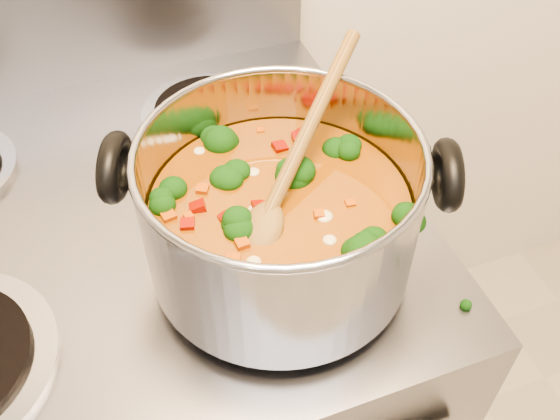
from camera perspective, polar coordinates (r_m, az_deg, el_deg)
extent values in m
cube|color=gray|center=(1.13, -11.26, -16.77)|extent=(0.73, 0.63, 0.92)
cube|color=gray|center=(0.95, -20.01, 15.00)|extent=(0.73, 0.03, 0.16)
cylinder|color=#A5A5AD|center=(0.68, -0.01, -5.24)|extent=(0.22, 0.22, 0.01)
cylinder|color=black|center=(0.67, -0.01, -4.82)|extent=(0.17, 0.17, 0.01)
cylinder|color=#A5A5AD|center=(0.88, -6.61, 8.76)|extent=(0.18, 0.18, 0.01)
cylinder|color=black|center=(0.87, -6.65, 9.17)|extent=(0.14, 0.14, 0.01)
cylinder|color=#9B9BA3|center=(0.62, 0.00, 0.09)|extent=(0.27, 0.27, 0.15)
torus|color=#9B9BA3|center=(0.57, 0.00, 5.23)|extent=(0.28, 0.28, 0.01)
cylinder|color=#85560C|center=(0.64, 0.00, -1.81)|extent=(0.26, 0.26, 0.09)
torus|color=black|center=(0.60, -14.84, 3.81)|extent=(0.05, 0.08, 0.08)
torus|color=black|center=(0.60, 15.02, 3.14)|extent=(0.05, 0.08, 0.08)
ellipsoid|color=black|center=(0.55, -2.38, -5.57)|extent=(0.04, 0.04, 0.03)
ellipsoid|color=black|center=(0.66, -7.77, 4.73)|extent=(0.04, 0.04, 0.03)
ellipsoid|color=black|center=(0.61, -7.88, 0.62)|extent=(0.04, 0.04, 0.03)
ellipsoid|color=black|center=(0.61, 0.06, 1.48)|extent=(0.04, 0.04, 0.03)
ellipsoid|color=black|center=(0.65, 3.36, 4.42)|extent=(0.04, 0.04, 0.03)
ellipsoid|color=black|center=(0.60, 8.53, -1.02)|extent=(0.04, 0.04, 0.03)
ellipsoid|color=black|center=(0.66, -0.31, 5.06)|extent=(0.04, 0.04, 0.03)
ellipsoid|color=black|center=(0.58, -7.74, -2.68)|extent=(0.04, 0.04, 0.03)
ellipsoid|color=black|center=(0.64, -7.93, 2.93)|extent=(0.04, 0.04, 0.03)
ellipsoid|color=#8D0805|center=(0.64, 7.65, 3.66)|extent=(0.01, 0.01, 0.01)
ellipsoid|color=#8D0805|center=(0.61, 10.53, 0.35)|extent=(0.01, 0.01, 0.01)
ellipsoid|color=#8D0805|center=(0.60, -1.45, -0.35)|extent=(0.01, 0.01, 0.01)
ellipsoid|color=#8D0805|center=(0.66, -2.31, 5.51)|extent=(0.01, 0.01, 0.01)
ellipsoid|color=#8D0805|center=(0.61, 7.75, 0.55)|extent=(0.01, 0.01, 0.01)
ellipsoid|color=#8D0805|center=(0.53, -2.00, -7.81)|extent=(0.01, 0.01, 0.01)
ellipsoid|color=#8D0805|center=(0.60, -8.12, -0.10)|extent=(0.01, 0.01, 0.01)
ellipsoid|color=#8D0805|center=(0.62, 6.90, 1.88)|extent=(0.01, 0.01, 0.01)
ellipsoid|color=#8D0805|center=(0.62, 10.24, 0.83)|extent=(0.01, 0.01, 0.01)
ellipsoid|color=#8D0805|center=(0.68, -3.29, 6.51)|extent=(0.01, 0.01, 0.01)
ellipsoid|color=#A24309|center=(0.67, -4.45, 6.29)|extent=(0.01, 0.01, 0.01)
ellipsoid|color=#A24309|center=(0.60, 8.48, -0.96)|extent=(0.01, 0.01, 0.01)
ellipsoid|color=#A24309|center=(0.59, -8.99, -1.35)|extent=(0.01, 0.01, 0.01)
ellipsoid|color=#A24309|center=(0.65, 8.20, 4.34)|extent=(0.01, 0.01, 0.01)
ellipsoid|color=#A24309|center=(0.61, -9.07, 0.36)|extent=(0.01, 0.01, 0.01)
ellipsoid|color=#A24309|center=(0.62, -6.79, 1.23)|extent=(0.01, 0.01, 0.01)
ellipsoid|color=#A24309|center=(0.65, 1.16, 4.22)|extent=(0.01, 0.01, 0.01)
ellipsoid|color=#A24309|center=(0.58, 6.96, -2.32)|extent=(0.01, 0.01, 0.01)
ellipsoid|color=#A24309|center=(0.58, -8.09, -2.42)|extent=(0.01, 0.01, 0.01)
ellipsoid|color=beige|center=(0.66, 7.10, 5.21)|extent=(0.02, 0.02, 0.01)
ellipsoid|color=beige|center=(0.63, 8.83, 2.63)|extent=(0.02, 0.02, 0.01)
ellipsoid|color=beige|center=(0.67, -6.00, 5.88)|extent=(0.02, 0.02, 0.01)
ellipsoid|color=beige|center=(0.69, -0.43, 7.37)|extent=(0.02, 0.02, 0.01)
ellipsoid|color=beige|center=(0.54, 5.33, -6.66)|extent=(0.02, 0.02, 0.01)
ellipsoid|color=beige|center=(0.65, 0.60, 4.53)|extent=(0.02, 0.02, 0.01)
ellipsoid|color=beige|center=(0.68, 2.62, 6.52)|extent=(0.02, 0.02, 0.01)
ellipsoid|color=beige|center=(0.58, 1.13, -1.90)|extent=(0.02, 0.02, 0.01)
ellipsoid|color=beige|center=(0.58, 4.48, -2.19)|extent=(0.02, 0.02, 0.01)
ellipsoid|color=brown|center=(0.58, -1.92, -2.13)|extent=(0.08, 0.08, 0.04)
cylinder|color=brown|center=(0.62, 2.70, 7.54)|extent=(0.18, 0.17, 0.10)
ellipsoid|color=black|center=(0.61, -8.25, -15.88)|extent=(0.01, 0.01, 0.01)
ellipsoid|color=black|center=(0.79, 7.93, 3.76)|extent=(0.01, 0.01, 0.01)
ellipsoid|color=black|center=(0.63, 12.51, -13.28)|extent=(0.01, 0.01, 0.01)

